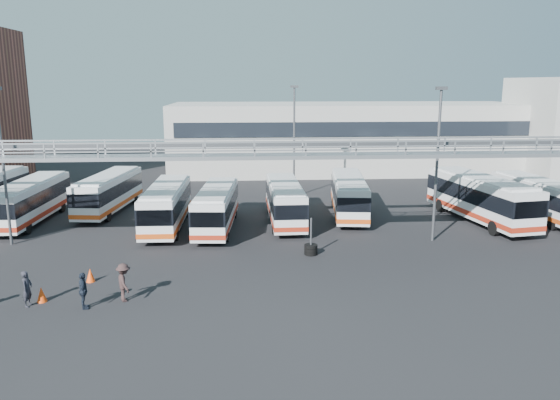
{
  "coord_description": "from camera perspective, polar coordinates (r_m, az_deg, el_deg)",
  "views": [
    {
      "loc": [
        -0.71,
        -27.65,
        10.45
      ],
      "look_at": [
        1.61,
        6.0,
        3.18
      ],
      "focal_mm": 35.0,
      "sensor_mm": 36.0,
      "label": 1
    }
  ],
  "objects": [
    {
      "name": "ground",
      "position": [
        29.56,
        -2.33,
        -8.54
      ],
      "size": [
        140.0,
        140.0,
        0.0
      ],
      "primitive_type": "plane",
      "color": "black",
      "rests_on": "ground"
    },
    {
      "name": "gantry",
      "position": [
        33.89,
        -2.7,
        3.77
      ],
      "size": [
        51.4,
        5.15,
        7.1
      ],
      "color": "#94979C",
      "rests_on": "ground"
    },
    {
      "name": "warehouse",
      "position": [
        67.17,
        7.04,
        6.57
      ],
      "size": [
        42.0,
        14.0,
        8.0
      ],
      "primitive_type": "cube",
      "color": "#9E9E99",
      "rests_on": "ground"
    },
    {
      "name": "light_pole_left",
      "position": [
        39.07,
        -27.01,
        3.9
      ],
      "size": [
        0.7,
        0.35,
        10.21
      ],
      "color": "#4C4F54",
      "rests_on": "ground"
    },
    {
      "name": "light_pole_mid",
      "position": [
        37.2,
        16.12,
        4.4
      ],
      "size": [
        0.7,
        0.35,
        10.21
      ],
      "color": "#4C4F54",
      "rests_on": "ground"
    },
    {
      "name": "light_pole_back",
      "position": [
        50.09,
        1.49,
        6.76
      ],
      "size": [
        0.7,
        0.35,
        10.21
      ],
      "color": "#4C4F54",
      "rests_on": "ground"
    },
    {
      "name": "bus_1",
      "position": [
        45.4,
        -24.66,
        0.04
      ],
      "size": [
        2.85,
        10.67,
        3.21
      ],
      "rotation": [
        0.0,
        0.0,
        -0.04
      ],
      "color": "silver",
      "rests_on": "ground"
    },
    {
      "name": "bus_2",
      "position": [
        46.87,
        -17.46,
        0.88
      ],
      "size": [
        3.66,
        10.5,
        3.12
      ],
      "rotation": [
        0.0,
        0.0,
        -0.13
      ],
      "color": "silver",
      "rests_on": "ground"
    },
    {
      "name": "bus_3",
      "position": [
        40.6,
        -11.77,
        -0.45
      ],
      "size": [
        2.59,
        10.5,
        3.18
      ],
      "rotation": [
        0.0,
        0.0,
        -0.02
      ],
      "color": "silver",
      "rests_on": "ground"
    },
    {
      "name": "bus_4",
      "position": [
        39.67,
        -6.66,
        -0.67
      ],
      "size": [
        3.07,
        10.2,
        3.05
      ],
      "rotation": [
        0.0,
        0.0,
        -0.07
      ],
      "color": "silver",
      "rests_on": "ground"
    },
    {
      "name": "bus_5",
      "position": [
        41.32,
        0.51,
        -0.05
      ],
      "size": [
        2.45,
        10.17,
        3.08
      ],
      "rotation": [
        0.0,
        0.0,
        0.01
      ],
      "color": "silver",
      "rests_on": "ground"
    },
    {
      "name": "bus_6",
      "position": [
        43.82,
        7.19,
        0.61
      ],
      "size": [
        3.63,
        10.58,
        3.15
      ],
      "rotation": [
        0.0,
        0.0,
        -0.12
      ],
      "color": "silver",
      "rests_on": "ground"
    },
    {
      "name": "bus_8",
      "position": [
        44.14,
        20.2,
        0.3
      ],
      "size": [
        4.47,
        11.85,
        3.52
      ],
      "rotation": [
        0.0,
        0.0,
        0.16
      ],
      "color": "silver",
      "rests_on": "ground"
    },
    {
      "name": "bus_9",
      "position": [
        46.94,
        25.46,
        0.26
      ],
      "size": [
        3.39,
        10.46,
        3.12
      ],
      "rotation": [
        0.0,
        0.0,
        0.1
      ],
      "color": "silver",
      "rests_on": "ground"
    },
    {
      "name": "pedestrian_a",
      "position": [
        28.82,
        -24.91,
        -8.41
      ],
      "size": [
        0.49,
        0.69,
        1.76
      ],
      "primitive_type": "imported",
      "rotation": [
        0.0,
        0.0,
        1.45
      ],
      "color": "#22222A",
      "rests_on": "ground"
    },
    {
      "name": "pedestrian_c",
      "position": [
        27.85,
        -16.0,
        -8.27
      ],
      "size": [
        1.16,
        1.41,
        1.9
      ],
      "primitive_type": "imported",
      "rotation": [
        0.0,
        0.0,
        2.01
      ],
      "color": "#322221",
      "rests_on": "ground"
    },
    {
      "name": "pedestrian_d",
      "position": [
        27.51,
        -19.87,
        -8.92
      ],
      "size": [
        0.7,
        1.12,
        1.78
      ],
      "primitive_type": "imported",
      "rotation": [
        0.0,
        0.0,
        1.85
      ],
      "color": "black",
      "rests_on": "ground"
    },
    {
      "name": "cone_left",
      "position": [
        29.27,
        -23.65,
        -9.02
      ],
      "size": [
        0.49,
        0.49,
        0.76
      ],
      "primitive_type": "cone",
      "rotation": [
        0.0,
        0.0,
        0.03
      ],
      "color": "#F9460D",
      "rests_on": "ground"
    },
    {
      "name": "cone_right",
      "position": [
        31.14,
        -19.21,
        -7.42
      ],
      "size": [
        0.57,
        0.57,
        0.74
      ],
      "primitive_type": "cone",
      "rotation": [
        0.0,
        0.0,
        0.25
      ],
      "color": "#F9460D",
      "rests_on": "ground"
    },
    {
      "name": "tire_stack",
      "position": [
        33.93,
        3.24,
        -5.08
      ],
      "size": [
        0.82,
        0.82,
        2.34
      ],
      "color": "black",
      "rests_on": "ground"
    }
  ]
}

